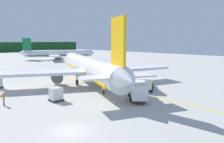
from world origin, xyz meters
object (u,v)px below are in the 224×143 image
object	(u,v)px
cargo_container_mid	(56,94)
service_truck_baggage	(146,84)
airliner_foreground	(88,67)
service_truck_catering	(138,90)
crew_loader_left	(117,87)
crew_marshaller	(4,98)
crew_loader_right	(104,89)
airliner_mid_apron	(58,54)

from	to	relation	value
cargo_container_mid	service_truck_baggage	bearing A→B (deg)	-18.17
airliner_foreground	service_truck_catering	xyz separation A→B (m)	(-2.46, -15.14, -1.86)
airliner_foreground	crew_loader_left	world-z (taller)	airliner_foreground
service_truck_catering	crew_marshaller	size ratio (longest dim) A/B	3.38
airliner_foreground	crew_loader_right	world-z (taller)	airliner_foreground
crew_loader_left	crew_loader_right	distance (m)	2.42
airliner_mid_apron	service_truck_catering	bearing A→B (deg)	-111.05
cargo_container_mid	crew_loader_right	world-z (taller)	cargo_container_mid
service_truck_baggage	service_truck_catering	distance (m)	6.43
airliner_foreground	crew_marshaller	xyz separation A→B (m)	(-17.95, -4.62, -2.33)
airliner_foreground	crew_marshaller	bearing A→B (deg)	-165.57
service_truck_baggage	airliner_mid_apron	bearing A→B (deg)	72.42
crew_loader_left	crew_loader_right	xyz separation A→B (m)	(-2.27, 0.84, -0.07)
cargo_container_mid	service_truck_catering	bearing A→B (deg)	-40.45
airliner_foreground	service_truck_baggage	xyz separation A→B (m)	(3.26, -12.22, -2.23)
cargo_container_mid	airliner_foreground	bearing A→B (deg)	32.32
crew_marshaller	cargo_container_mid	bearing A→B (deg)	-23.20
airliner_foreground	crew_loader_left	bearing A→B (deg)	-99.66
service_truck_baggage	crew_loader_right	world-z (taller)	service_truck_baggage
airliner_mid_apron	service_truck_baggage	size ratio (longest dim) A/B	4.62
cargo_container_mid	crew_loader_right	distance (m)	7.85
service_truck_catering	crew_loader_left	xyz separation A→B (m)	(0.74, 5.07, -0.47)
crew_loader_right	cargo_container_mid	bearing A→B (deg)	166.12
airliner_foreground	cargo_container_mid	distance (m)	13.94
airliner_mid_apron	cargo_container_mid	bearing A→B (deg)	-120.06
crew_loader_right	airliner_mid_apron	bearing A→B (deg)	66.07
airliner_foreground	crew_loader_left	xyz separation A→B (m)	(-1.71, -10.07, -2.33)
airliner_foreground	service_truck_catering	distance (m)	15.45
service_truck_catering	cargo_container_mid	size ratio (longest dim) A/B	2.84
airliner_mid_apron	service_truck_catering	xyz separation A→B (m)	(-27.10, -70.42, -1.27)
airliner_foreground	airliner_mid_apron	size ratio (longest dim) A/B	1.28
service_truck_baggage	crew_loader_left	world-z (taller)	service_truck_baggage
airliner_mid_apron	crew_loader_left	world-z (taller)	airliner_mid_apron
airliner_mid_apron	service_truck_baggage	xyz separation A→B (m)	(-21.39, -67.51, -1.64)
service_truck_catering	crew_marshaller	distance (m)	18.73
service_truck_catering	crew_marshaller	bearing A→B (deg)	145.83
airliner_mid_apron	crew_loader_left	xyz separation A→B (m)	(-26.36, -65.36, -1.75)
airliner_foreground	crew_marshaller	world-z (taller)	airliner_foreground
cargo_container_mid	crew_marshaller	xyz separation A→B (m)	(-6.35, 2.72, 0.05)
service_truck_baggage	service_truck_catering	world-z (taller)	service_truck_baggage
airliner_mid_apron	crew_loader_right	size ratio (longest dim) A/B	18.55
airliner_mid_apron	cargo_container_mid	distance (m)	72.38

